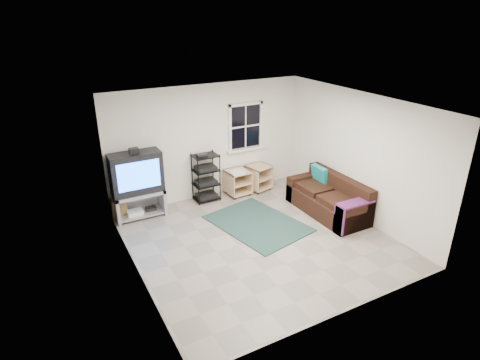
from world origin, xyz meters
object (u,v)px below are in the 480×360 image
av_rack (206,180)px  side_table_right (237,180)px  tv_unit (137,180)px  side_table_left (257,176)px  sofa (329,199)px

av_rack → side_table_right: size_ratio=1.83×
tv_unit → av_rack: (1.56, 0.06, -0.35)m
side_table_right → side_table_left: bearing=2.2°
sofa → side_table_right: bearing=125.9°
tv_unit → side_table_right: (2.33, 0.02, -0.49)m
av_rack → side_table_right: bearing=-2.6°
side_table_left → side_table_right: side_table_right is taller
av_rack → tv_unit: bearing=-177.9°
tv_unit → side_table_left: tv_unit is taller
side_table_right → sofa: sofa is taller
side_table_left → sofa: (0.72, -1.80, -0.02)m
tv_unit → sofa: bearing=-25.9°
av_rack → side_table_right: (0.77, -0.03, -0.15)m
tv_unit → sofa: (3.62, -1.76, -0.53)m
tv_unit → sofa: 4.06m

